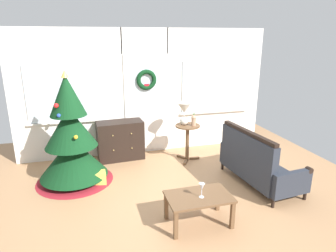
# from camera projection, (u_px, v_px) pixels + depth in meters

# --- Properties ---
(ground_plane) EXTENTS (6.76, 6.76, 0.00)m
(ground_plane) POSITION_uv_depth(u_px,v_px,m) (174.00, 199.00, 4.53)
(ground_plane) COLOR #AD7F56
(back_wall_with_door) EXTENTS (5.20, 0.19, 2.55)m
(back_wall_with_door) POSITION_uv_depth(u_px,v_px,m) (146.00, 92.00, 6.07)
(back_wall_with_door) COLOR white
(back_wall_with_door) RESTS_ON ground
(christmas_tree) EXTENTS (1.29, 1.29, 1.89)m
(christmas_tree) POSITION_uv_depth(u_px,v_px,m) (72.00, 143.00, 4.90)
(christmas_tree) COLOR #4C331E
(christmas_tree) RESTS_ON ground
(dresser_cabinet) EXTENTS (0.93, 0.49, 0.78)m
(dresser_cabinet) POSITION_uv_depth(u_px,v_px,m) (120.00, 140.00, 5.91)
(dresser_cabinet) COLOR black
(dresser_cabinet) RESTS_ON ground
(settee_sofa) EXTENTS (0.85, 1.57, 0.96)m
(settee_sofa) POSITION_uv_depth(u_px,v_px,m) (256.00, 163.00, 4.87)
(settee_sofa) COLOR black
(settee_sofa) RESTS_ON ground
(side_table) EXTENTS (0.50, 0.48, 0.73)m
(side_table) POSITION_uv_depth(u_px,v_px,m) (187.00, 136.00, 5.79)
(side_table) COLOR brown
(side_table) RESTS_ON ground
(table_lamp) EXTENTS (0.28, 0.28, 0.44)m
(table_lamp) POSITION_uv_depth(u_px,v_px,m) (184.00, 111.00, 5.67)
(table_lamp) COLOR silver
(table_lamp) RESTS_ON side_table
(flower_vase) EXTENTS (0.11, 0.10, 0.35)m
(flower_vase) POSITION_uv_depth(u_px,v_px,m) (194.00, 120.00, 5.67)
(flower_vase) COLOR tan
(flower_vase) RESTS_ON side_table
(coffee_table) EXTENTS (0.84, 0.52, 0.41)m
(coffee_table) POSITION_uv_depth(u_px,v_px,m) (199.00, 200.00, 3.83)
(coffee_table) COLOR brown
(coffee_table) RESTS_ON ground
(wine_glass) EXTENTS (0.08, 0.08, 0.20)m
(wine_glass) POSITION_uv_depth(u_px,v_px,m) (202.00, 187.00, 3.74)
(wine_glass) COLOR silver
(wine_glass) RESTS_ON coffee_table
(gift_box) EXTENTS (0.22, 0.19, 0.22)m
(gift_box) POSITION_uv_depth(u_px,v_px,m) (99.00, 178.00, 4.96)
(gift_box) COLOR #D8C64C
(gift_box) RESTS_ON ground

